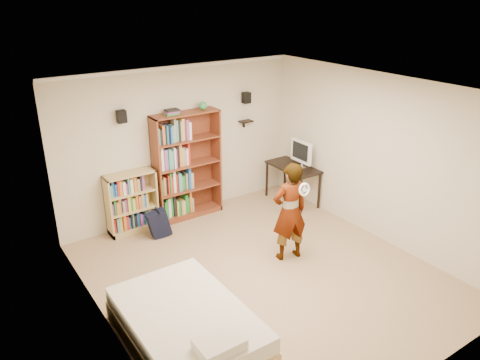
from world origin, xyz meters
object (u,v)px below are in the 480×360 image
object	(u,v)px
computer_desk	(292,184)
daybed	(187,323)
person	(290,212)
low_bookshelf	(132,202)
tall_bookshelf	(187,166)

from	to	relation	value
computer_desk	daybed	xyz separation A→B (m)	(-3.56, -2.34, -0.08)
person	computer_desk	bearing A→B (deg)	-121.51
person	daybed	bearing A→B (deg)	30.36
daybed	low_bookshelf	bearing A→B (deg)	79.41
tall_bookshelf	daybed	distance (m)	3.44
low_bookshelf	person	xyz separation A→B (m)	(1.64, -2.16, 0.25)
tall_bookshelf	person	size ratio (longest dim) A/B	1.24
daybed	person	distance (m)	2.39
tall_bookshelf	computer_desk	distance (m)	2.11
low_bookshelf	computer_desk	bearing A→B (deg)	-11.93
tall_bookshelf	person	bearing A→B (deg)	-75.08
computer_desk	daybed	size ratio (longest dim) A/B	0.56
low_bookshelf	daybed	distance (m)	3.03
computer_desk	daybed	world-z (taller)	computer_desk
tall_bookshelf	computer_desk	xyz separation A→B (m)	(1.93, -0.61, -0.59)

